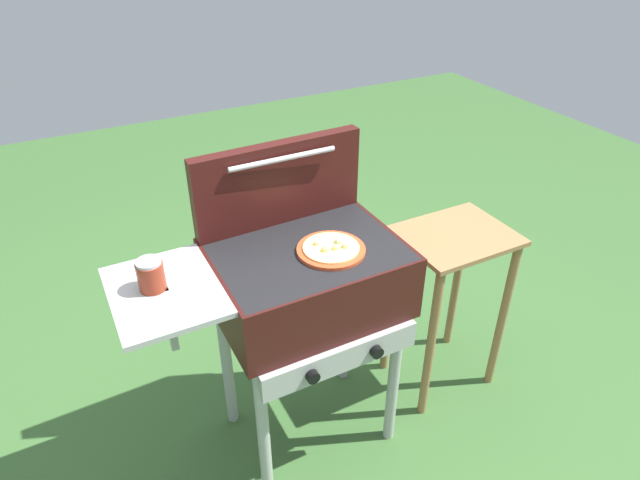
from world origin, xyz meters
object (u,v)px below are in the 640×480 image
at_px(sauce_jar, 151,275).
at_px(prep_table, 450,279).
at_px(grill, 304,285).
at_px(pizza_cheese, 331,249).

height_order(sauce_jar, prep_table, sauce_jar).
bearing_deg(prep_table, grill, -179.63).
height_order(grill, pizza_cheese, pizza_cheese).
distance_m(pizza_cheese, sauce_jar, 0.58).
height_order(pizza_cheese, prep_table, pizza_cheese).
bearing_deg(grill, prep_table, 0.37).
height_order(grill, sauce_jar, sauce_jar).
xyz_separation_m(grill, pizza_cheese, (0.08, -0.05, 0.15)).
bearing_deg(pizza_cheese, sauce_jar, 172.87).
relative_size(pizza_cheese, prep_table, 0.30).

